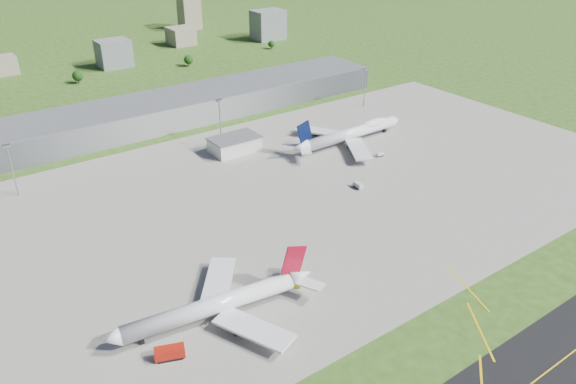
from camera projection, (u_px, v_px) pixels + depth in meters
ground at (179, 128)px, 342.12m from camera, size 1400.00×1400.00×0.00m
apron at (299, 192)px, 268.13m from camera, size 360.00×190.00×0.08m
terminal at (167, 110)px, 349.41m from camera, size 300.00×42.00×15.00m
ops_building at (235, 145)px, 309.45m from camera, size 26.00×16.00×8.00m
mast_west at (10, 161)px, 257.12m from camera, size 3.50×2.00×25.90m
mast_center at (220, 114)px, 313.86m from camera, size 3.50×2.00×25.90m
mast_east at (365, 80)px, 370.59m from camera, size 3.50×2.00×25.90m
airliner_red_twin at (219, 305)px, 185.76m from camera, size 72.92×56.43×20.02m
airliner_blue_quad at (352, 133)px, 319.89m from camera, size 79.35×62.39×20.76m
fire_truck at (170, 353)px, 170.63m from camera, size 9.78×6.49×4.01m
tug_yellow at (297, 284)px, 202.85m from camera, size 4.24×4.02×1.84m
van_white_near at (358, 186)px, 271.32m from camera, size 2.79×5.55×2.73m
van_white_far at (380, 154)px, 304.77m from camera, size 4.20×2.19×2.17m
bldg_cw at (3, 65)px, 444.57m from camera, size 20.00×18.00×14.00m
bldg_c at (114, 53)px, 462.40m from camera, size 26.00×20.00×22.00m
bldg_ce at (181, 36)px, 533.83m from camera, size 22.00×24.00×16.00m
bldg_e at (268, 25)px, 550.72m from camera, size 30.00×22.00×28.00m
bldg_tall_e at (189, 12)px, 592.96m from camera, size 20.00×18.00×36.00m
tree_c at (78, 76)px, 422.59m from camera, size 8.10×8.10×9.90m
tree_e at (188, 60)px, 465.56m from camera, size 7.65×7.65×9.35m
tree_far_e at (271, 44)px, 519.63m from camera, size 6.30×6.30×7.70m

